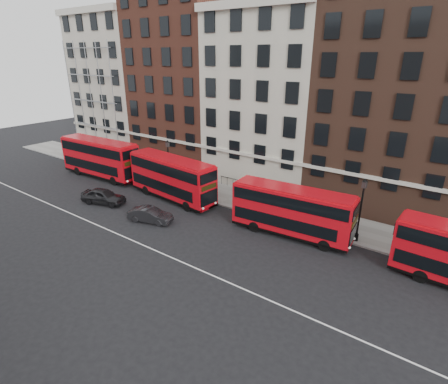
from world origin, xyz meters
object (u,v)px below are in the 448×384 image
Objects in this scene: bus_c at (291,210)px; car_front at (150,215)px; car_rear at (103,196)px; bus_a at (100,157)px; bus_b at (172,177)px.

bus_c is 2.51× the size of car_front.
bus_a is at bearing 37.55° from car_rear.
bus_a reaches higher than bus_b.
bus_c is at bearing -92.33° from car_rear.
bus_b is 7.14m from car_rear.
car_rear is at bearing -128.08° from bus_b.
car_rear is at bearing -37.28° from bus_a.
car_front is (2.17, -5.15, -1.73)m from bus_b.
bus_c is 2.21× the size of car_rear.
bus_b is at bearing 5.59° from car_front.
bus_c is at bearing -2.47° from bus_a.
car_front is (14.19, -5.14, -1.84)m from bus_a.
bus_b reaches higher than car_front.
bus_b is at bearing -61.39° from car_rear.
bus_a is 15.20m from car_front.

